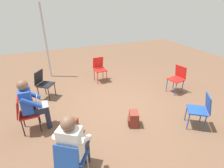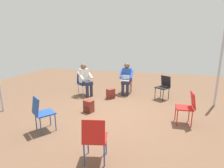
# 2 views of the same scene
# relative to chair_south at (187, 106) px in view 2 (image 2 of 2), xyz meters

# --- Properties ---
(ground_plane) EXTENTS (14.00, 14.00, 0.00)m
(ground_plane) POSITION_rel_chair_south_xyz_m (0.20, 1.95, -0.50)
(ground_plane) COLOR brown
(chair_south) EXTENTS (0.41, 0.45, 0.85)m
(chair_south) POSITION_rel_chair_south_xyz_m (0.00, 0.00, 0.00)
(chair_south) COLOR red
(chair_south) RESTS_ON ground
(chair_west) EXTENTS (0.50, 0.47, 0.85)m
(chair_west) POSITION_rel_chair_south_xyz_m (-1.97, 1.75, 0.00)
(chair_west) COLOR red
(chair_west) RESTS_ON ground
(chair_east) EXTENTS (0.44, 0.41, 0.85)m
(chair_east) POSITION_rel_chair_south_xyz_m (2.37, 1.95, 0.00)
(chair_east) COLOR red
(chair_east) RESTS_ON ground
(chair_northeast) EXTENTS (0.57, 0.58, 0.85)m
(chair_northeast) POSITION_rel_chair_south_xyz_m (1.70, 3.57, 0.00)
(chair_northeast) COLOR #1E4799
(chair_northeast) RESTS_ON ground
(chair_southeast) EXTENTS (0.58, 0.57, 0.85)m
(chair_southeast) POSITION_rel_chair_south_xyz_m (1.92, 0.53, 0.00)
(chair_southeast) COLOR black
(chair_southeast) RESTS_ON ground
(chair_northwest) EXTENTS (0.58, 0.57, 0.85)m
(chair_northwest) POSITION_rel_chair_south_xyz_m (-1.25, 3.32, 0.00)
(chair_northwest) COLOR #1E4799
(chair_northwest) RESTS_ON ground
(person_with_laptop) EXTENTS (0.53, 0.50, 1.24)m
(person_with_laptop) POSITION_rel_chair_south_xyz_m (2.20, 1.94, 0.20)
(person_with_laptop) COLOR #23283D
(person_with_laptop) RESTS_ON ground
(person_in_white) EXTENTS (0.63, 0.63, 1.24)m
(person_in_white) POSITION_rel_chair_south_xyz_m (1.61, 3.44, 0.20)
(person_in_white) COLOR #23283D
(person_in_white) RESTS_ON ground
(backpack_near_laptop_user) EXTENTS (0.30, 0.33, 0.36)m
(backpack_near_laptop_user) POSITION_rel_chair_south_xyz_m (0.10, 2.70, -0.34)
(backpack_near_laptop_user) COLOR maroon
(backpack_near_laptop_user) RESTS_ON ground
(backpack_by_empty_chair) EXTENTS (0.34, 0.32, 0.36)m
(backpack_by_empty_chair) POSITION_rel_chair_south_xyz_m (1.50, 2.40, -0.34)
(backpack_by_empty_chair) COLOR maroon
(backpack_by_empty_chair) RESTS_ON ground
(tent_pole_far) EXTENTS (0.07, 0.07, 2.61)m
(tent_pole_far) POSITION_rel_chair_south_xyz_m (1.60, -1.09, 0.81)
(tent_pole_far) COLOR #B2B2B7
(tent_pole_far) RESTS_ON ground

